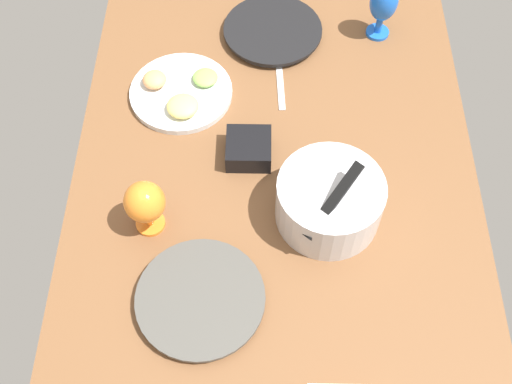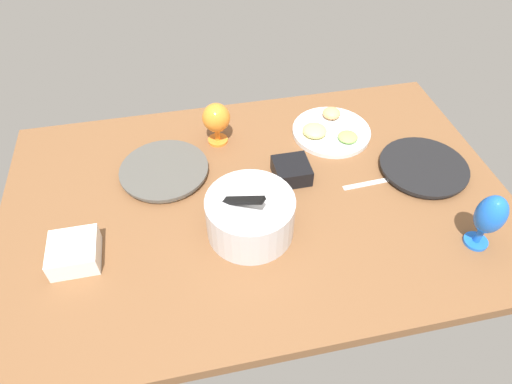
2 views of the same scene
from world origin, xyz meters
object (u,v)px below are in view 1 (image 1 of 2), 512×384
at_px(fruit_platter, 181,92).
at_px(square_bowl_black, 249,148).
at_px(mixing_bowl, 329,200).
at_px(dinner_plate_right, 200,299).
at_px(hurricane_glass_orange, 145,203).
at_px(hurricane_glass_blue, 384,3).
at_px(dinner_plate_left, 273,31).

bearing_deg(fruit_platter, square_bowl_black, 44.03).
distance_m(mixing_bowl, square_bowl_black, 0.27).
height_order(fruit_platter, square_bowl_black, square_bowl_black).
bearing_deg(dinner_plate_right, mixing_bowl, 128.18).
height_order(dinner_plate_right, mixing_bowl, mixing_bowl).
bearing_deg(mixing_bowl, hurricane_glass_orange, -85.62).
relative_size(dinner_plate_right, hurricane_glass_blue, 1.57).
relative_size(dinner_plate_left, dinner_plate_right, 1.00).
height_order(hurricane_glass_orange, hurricane_glass_blue, hurricane_glass_blue).
bearing_deg(dinner_plate_left, mixing_bowl, 12.23).
bearing_deg(dinner_plate_left, square_bowl_black, -7.91).
bearing_deg(dinner_plate_right, dinner_plate_left, 169.28).
distance_m(fruit_platter, hurricane_glass_orange, 0.42).
relative_size(hurricane_glass_orange, square_bowl_black, 1.35).
distance_m(mixing_bowl, fruit_platter, 0.55).
height_order(mixing_bowl, hurricane_glass_blue, mixing_bowl).
xyz_separation_m(hurricane_glass_orange, hurricane_glass_blue, (-0.66, 0.61, 0.02)).
relative_size(dinner_plate_left, hurricane_glass_blue, 1.57).
relative_size(mixing_bowl, fruit_platter, 0.90).
bearing_deg(square_bowl_black, hurricane_glass_orange, -48.11).
bearing_deg(hurricane_glass_orange, fruit_platter, 174.17).
distance_m(dinner_plate_right, mixing_bowl, 0.38).
relative_size(mixing_bowl, hurricane_glass_blue, 1.36).
relative_size(dinner_plate_left, hurricane_glass_orange, 1.88).
distance_m(hurricane_glass_orange, hurricane_glass_blue, 0.90).
distance_m(mixing_bowl, hurricane_glass_orange, 0.43).
bearing_deg(dinner_plate_left, hurricane_glass_blue, 91.81).
bearing_deg(dinner_plate_left, hurricane_glass_orange, -24.38).
height_order(dinner_plate_right, fruit_platter, fruit_platter).
relative_size(dinner_plate_right, fruit_platter, 1.03).
relative_size(fruit_platter, square_bowl_black, 2.46).
relative_size(mixing_bowl, hurricane_glass_orange, 1.63).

